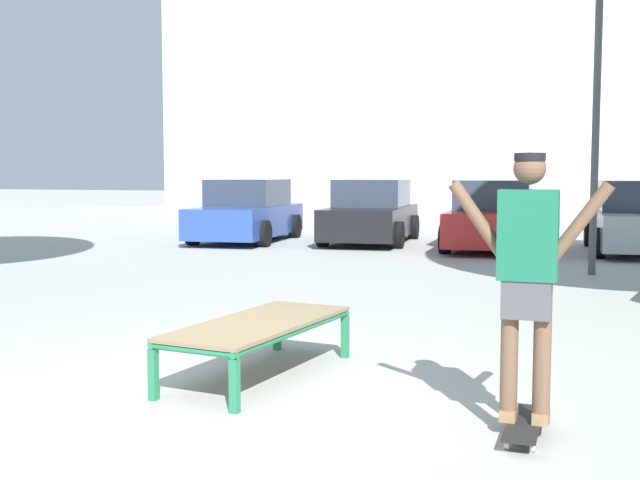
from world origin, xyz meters
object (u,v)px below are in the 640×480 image
(car_red, at_px, (493,217))
(car_silver, at_px, (637,220))
(car_blue, at_px, (247,213))
(car_black, at_px, (371,214))
(skateboard, at_px, (524,424))
(light_post, at_px, (598,37))
(skate_box, at_px, (259,327))
(skater, at_px, (528,268))

(car_red, relative_size, car_silver, 0.99)
(car_blue, bearing_deg, car_silver, 1.02)
(car_blue, xyz_separation_m, car_black, (2.94, 0.66, 0.00))
(skateboard, relative_size, car_silver, 0.19)
(skateboard, xyz_separation_m, car_silver, (1.20, 12.66, 0.61))
(car_silver, bearing_deg, light_post, -101.80)
(skateboard, bearing_deg, skate_box, 160.10)
(skate_box, relative_size, car_silver, 0.46)
(skate_box, xyz_separation_m, skateboard, (2.17, -0.78, -0.34))
(skater, height_order, car_silver, skater)
(skateboard, height_order, car_black, car_black)
(car_silver, bearing_deg, skater, -95.41)
(car_black, bearing_deg, light_post, -42.47)
(skateboard, distance_m, skater, 0.99)
(car_blue, xyz_separation_m, car_silver, (8.82, 0.16, 0.00))
(light_post, bearing_deg, car_red, 117.88)
(car_silver, bearing_deg, car_black, 175.12)
(car_black, xyz_separation_m, car_silver, (5.88, -0.50, 0.00))
(car_black, relative_size, light_post, 0.74)
(skate_box, height_order, car_blue, car_blue)
(car_silver, bearing_deg, car_red, -176.88)
(car_black, bearing_deg, car_silver, -4.88)
(skater, relative_size, light_post, 0.29)
(car_silver, bearing_deg, skateboard, -95.41)
(car_silver, bearing_deg, car_blue, -178.98)
(car_black, bearing_deg, skater, -70.41)
(skate_box, height_order, car_black, car_black)
(light_post, bearing_deg, car_blue, 153.68)
(car_blue, height_order, car_red, same)
(car_red, relative_size, light_post, 0.73)
(skate_box, xyz_separation_m, car_silver, (3.37, 11.87, 0.28))
(car_red, bearing_deg, car_silver, 3.12)
(skater, distance_m, car_blue, 14.64)
(skateboard, height_order, car_red, car_red)
(car_blue, bearing_deg, car_black, 12.64)
(skate_box, bearing_deg, car_blue, 114.97)
(skate_box, bearing_deg, car_red, 87.91)
(car_black, relative_size, car_red, 1.02)
(car_red, height_order, light_post, light_post)
(car_black, height_order, light_post, light_post)
(skateboard, relative_size, car_black, 0.18)
(car_blue, xyz_separation_m, light_post, (7.97, -3.94, 3.13))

